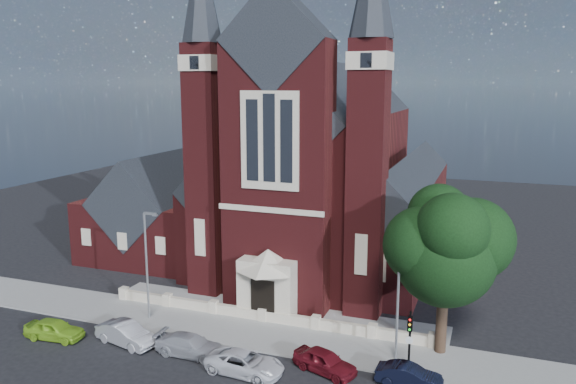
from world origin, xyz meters
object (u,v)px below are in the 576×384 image
object	(u,v)px
street_tree	(447,250)
church	(328,176)
car_lime_van	(54,329)
street_lamp_left	(147,259)
traffic_signal	(410,335)
street_lamp_right	(400,291)
parish_hall	(159,216)
car_silver_a	(126,334)
car_silver_b	(190,345)
car_navy	(409,376)
car_dark_red	(325,361)
car_white_suv	(245,363)

from	to	relation	value
street_tree	church	bearing A→B (deg)	126.17
street_tree	car_lime_van	size ratio (longest dim) A/B	2.63
street_lamp_left	traffic_signal	world-z (taller)	street_lamp_left
street_lamp_left	street_lamp_right	size ratio (longest dim) A/B	1.00
parish_hall	car_silver_a	size ratio (longest dim) A/B	2.73
church	street_tree	world-z (taller)	church
street_lamp_left	car_silver_b	bearing A→B (deg)	-34.51
street_lamp_left	car_silver_b	world-z (taller)	street_lamp_left
car_lime_van	car_silver_a	xyz separation A→B (m)	(5.03, 1.01, 0.04)
street_lamp_left	car_silver_b	size ratio (longest dim) A/B	1.75
street_tree	car_navy	bearing A→B (deg)	-107.54
street_lamp_left	street_lamp_right	distance (m)	18.00
car_lime_van	car_navy	bearing A→B (deg)	-89.99
street_lamp_right	car_lime_van	bearing A→B (deg)	-167.46
car_dark_red	street_tree	bearing A→B (deg)	-34.62
parish_hall	car_silver_b	xyz separation A→B (m)	(13.64, -17.81, -3.34)
street_lamp_right	car_lime_van	size ratio (longest dim) A/B	1.99
street_lamp_left	car_white_suv	size ratio (longest dim) A/B	1.69
street_lamp_right	car_white_suv	bearing A→B (deg)	-150.43
parish_hall	street_tree	bearing A→B (deg)	-23.26
church	parish_hall	world-z (taller)	church
church	car_navy	size ratio (longest dim) A/B	9.27
church	street_tree	bearing A→B (deg)	-53.83
car_lime_van	car_dark_red	world-z (taller)	car_lime_van
street_lamp_right	car_white_suv	world-z (taller)	street_lamp_right
street_lamp_left	car_silver_a	xyz separation A→B (m)	(0.79, -3.94, -3.86)
parish_hall	street_lamp_left	bearing A→B (deg)	-59.98
street_tree	traffic_signal	bearing A→B (deg)	-115.95
car_silver_a	car_silver_b	size ratio (longest dim) A/B	0.97
parish_hall	street_lamp_right	distance (m)	29.62
car_white_suv	car_dark_red	world-z (taller)	car_dark_red
traffic_signal	car_silver_b	world-z (taller)	traffic_signal
car_silver_a	car_white_suv	xyz separation A→B (m)	(8.96, -0.74, -0.07)
car_dark_red	car_navy	distance (m)	4.96
church	street_tree	distance (m)	21.38
street_lamp_right	car_lime_van	xyz separation A→B (m)	(-22.24, -4.95, -3.91)
traffic_signal	car_lime_van	distance (m)	23.47
parish_hall	car_lime_van	world-z (taller)	parish_hall
traffic_signal	car_silver_a	bearing A→B (deg)	-172.57
car_lime_van	car_silver_a	world-z (taller)	car_silver_a
street_lamp_right	car_silver_b	world-z (taller)	street_lamp_right
church	car_white_suv	world-z (taller)	church
church	car_silver_b	world-z (taller)	church
car_silver_a	street_tree	bearing A→B (deg)	-61.59
parish_hall	car_lime_van	distance (m)	19.62
street_tree	car_silver_b	bearing A→B (deg)	-159.75
street_lamp_left	car_white_suv	xyz separation A→B (m)	(9.75, -4.68, -3.94)
car_silver_a	car_dark_red	xyz separation A→B (m)	(13.36, 1.06, -0.05)
traffic_signal	car_dark_red	bearing A→B (deg)	-164.69
car_lime_van	car_white_suv	xyz separation A→B (m)	(13.99, 0.27, -0.03)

